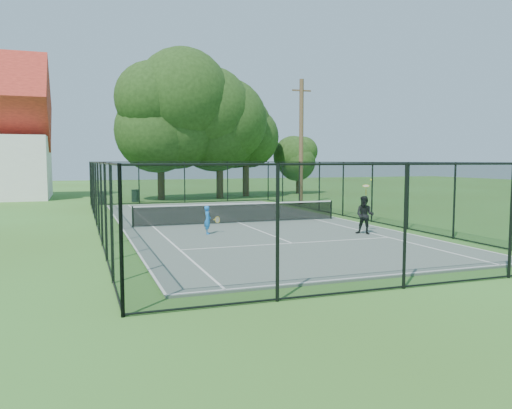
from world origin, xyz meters
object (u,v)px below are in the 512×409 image
object	(u,v)px
trash_bin_right	(135,196)
player_black	(365,215)
player_blue	(208,220)
utility_pole	(301,141)
tennis_net	(239,212)
trash_bin_left	(102,198)

from	to	relation	value
trash_bin_right	player_black	world-z (taller)	player_black
player_blue	player_black	bearing A→B (deg)	-20.04
utility_pole	player_black	distance (m)	15.19
trash_bin_right	utility_pole	bearing A→B (deg)	-28.75
tennis_net	utility_pole	distance (m)	12.27
trash_bin_left	player_blue	world-z (taller)	player_blue
player_black	tennis_net	bearing A→B (deg)	124.99
trash_bin_left	player_black	world-z (taller)	player_black
tennis_net	player_black	xyz separation A→B (m)	(3.71, -5.29, 0.27)
tennis_net	player_blue	distance (m)	3.87
trash_bin_right	player_blue	size ratio (longest dim) A/B	0.80
tennis_net	trash_bin_right	world-z (taller)	tennis_net
trash_bin_right	tennis_net	bearing A→B (deg)	-77.39
utility_pole	player_black	xyz separation A→B (m)	(-3.71, -14.29, -3.55)
tennis_net	player_black	size ratio (longest dim) A/B	4.52
tennis_net	player_black	world-z (taller)	player_black
trash_bin_left	tennis_net	bearing A→B (deg)	-67.23
trash_bin_right	trash_bin_left	bearing A→B (deg)	-152.37
trash_bin_right	player_black	xyz separation A→B (m)	(7.04, -20.19, 0.37)
trash_bin_left	player_blue	distance (m)	17.09
utility_pole	player_blue	xyz separation A→B (m)	(-9.73, -12.10, -3.75)
tennis_net	utility_pole	size ratio (longest dim) A/B	1.16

